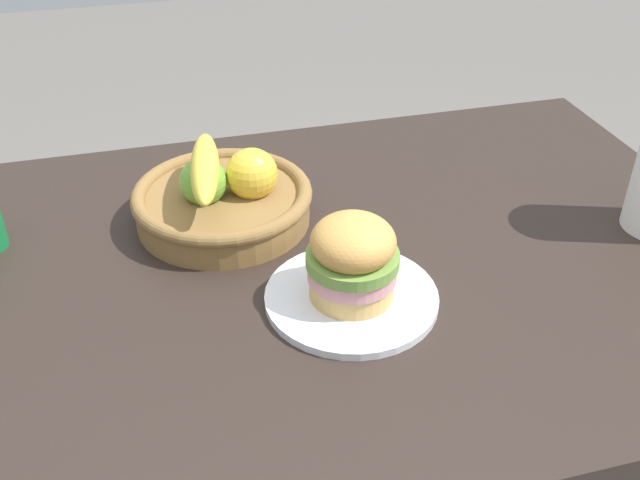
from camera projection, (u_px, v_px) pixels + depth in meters
The scene contains 4 objects.
dining_table at pixel (304, 315), 1.16m from camera, with size 1.40×0.90×0.75m.
plate at pixel (351, 297), 1.03m from camera, with size 0.24×0.24×0.01m, color white.
sandwich at pixel (353, 258), 0.99m from camera, with size 0.13×0.13×0.12m.
fruit_basket at pixel (223, 197), 1.18m from camera, with size 0.29×0.29×0.14m.
Camera 1 is at (-0.21, -0.87, 1.40)m, focal length 41.32 mm.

